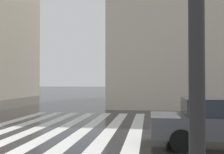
{
  "coord_description": "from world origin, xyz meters",
  "views": [
    {
      "loc": [
        -5.88,
        -4.49,
        1.88
      ],
      "look_at": [
        7.99,
        -2.61,
        2.15
      ],
      "focal_mm": 43.94,
      "sensor_mm": 36.0,
      "label": 1
    }
  ],
  "objects": [
    {
      "name": "car_dark_grey",
      "position": [
        2.5,
        -6.63,
        0.76
      ],
      "size": [
        1.85,
        4.1,
        1.41
      ],
      "color": "#4C4C51",
      "rests_on": "ground_plane"
    },
    {
      "name": "zebra_crossing",
      "position": [
        4.0,
        -0.97,
        0.0
      ],
      "size": [
        13.0,
        6.5,
        0.01
      ],
      "color": "silver",
      "rests_on": "ground_plane"
    }
  ]
}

